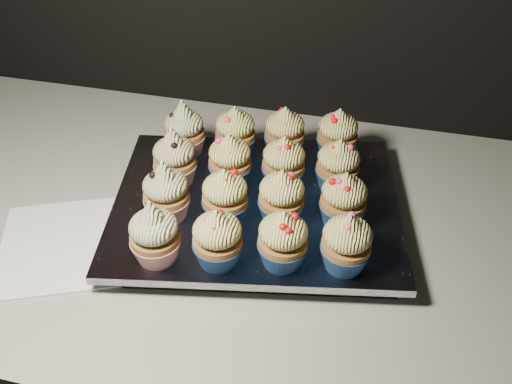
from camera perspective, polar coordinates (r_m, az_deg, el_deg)
worktop at (r=0.83m, az=13.99°, el=-5.93°), size 2.44×0.64×0.04m
napkin at (r=0.83m, az=-18.37°, el=-5.00°), size 0.24×0.24×0.00m
baking_tray at (r=0.83m, az=-0.00°, el=-2.09°), size 0.42×0.35×0.02m
foil_lining at (r=0.81m, az=-0.00°, el=-1.19°), size 0.45×0.38×0.01m
cupcake_0 at (r=0.71m, az=-10.13°, el=-4.20°), size 0.06×0.06×0.10m
cupcake_1 at (r=0.70m, az=-3.87°, el=-4.71°), size 0.06×0.06×0.08m
cupcake_2 at (r=0.70m, az=2.71°, el=-4.81°), size 0.06×0.06×0.08m
cupcake_3 at (r=0.70m, az=9.04°, el=-5.09°), size 0.06×0.06×0.08m
cupcake_4 at (r=0.77m, az=-8.99°, el=-0.06°), size 0.06×0.06×0.10m
cupcake_5 at (r=0.76m, az=-3.11°, el=-0.48°), size 0.06×0.06×0.08m
cupcake_6 at (r=0.76m, az=2.58°, el=-0.57°), size 0.06×0.06×0.08m
cupcake_7 at (r=0.76m, az=8.75°, el=-0.82°), size 0.06×0.06×0.08m
cupcake_8 at (r=0.83m, az=-8.15°, el=3.33°), size 0.06×0.06×0.10m
cupcake_9 at (r=0.82m, az=-2.63°, el=3.12°), size 0.06×0.06×0.08m
cupcake_10 at (r=0.82m, az=2.78°, el=2.88°), size 0.06×0.06×0.08m
cupcake_11 at (r=0.82m, az=8.20°, el=2.60°), size 0.06×0.06×0.08m
cupcake_12 at (r=0.89m, az=-7.18°, el=6.13°), size 0.06×0.06×0.10m
cupcake_13 at (r=0.88m, az=-2.09°, el=5.95°), size 0.06×0.06×0.08m
cupcake_14 at (r=0.88m, az=2.89°, el=5.91°), size 0.06×0.06×0.08m
cupcake_15 at (r=0.89m, az=8.17°, el=5.69°), size 0.06×0.06×0.08m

